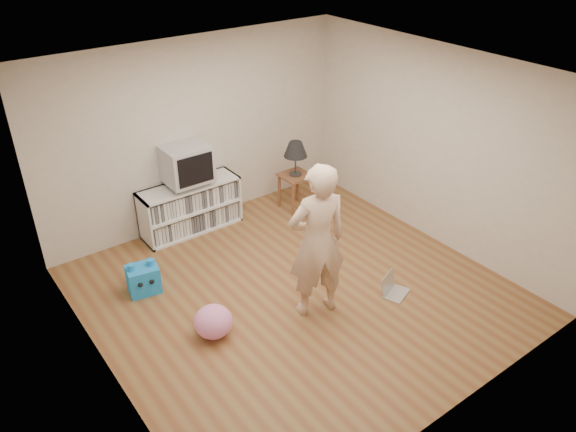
# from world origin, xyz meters

# --- Properties ---
(ground) EXTENTS (4.50, 4.50, 0.00)m
(ground) POSITION_xyz_m (0.00, 0.00, 0.00)
(ground) COLOR brown
(ground) RESTS_ON ground
(walls) EXTENTS (4.52, 4.52, 2.60)m
(walls) POSITION_xyz_m (0.00, 0.00, 1.30)
(walls) COLOR silver
(walls) RESTS_ON ground
(ceiling) EXTENTS (4.50, 4.50, 0.01)m
(ceiling) POSITION_xyz_m (0.00, 0.00, 2.60)
(ceiling) COLOR white
(ceiling) RESTS_ON walls
(media_unit) EXTENTS (1.40, 0.45, 0.70)m
(media_unit) POSITION_xyz_m (-0.30, 2.04, 0.35)
(media_unit) COLOR white
(media_unit) RESTS_ON ground
(dvd_deck) EXTENTS (0.45, 0.35, 0.07)m
(dvd_deck) POSITION_xyz_m (-0.30, 2.02, 0.73)
(dvd_deck) COLOR gray
(dvd_deck) RESTS_ON media_unit
(crt_tv) EXTENTS (0.60, 0.53, 0.50)m
(crt_tv) POSITION_xyz_m (-0.30, 2.02, 1.02)
(crt_tv) COLOR #B2B2B7
(crt_tv) RESTS_ON dvd_deck
(side_table) EXTENTS (0.42, 0.42, 0.55)m
(side_table) POSITION_xyz_m (1.24, 1.65, 0.42)
(side_table) COLOR brown
(side_table) RESTS_ON ground
(table_lamp) EXTENTS (0.34, 0.34, 0.52)m
(table_lamp) POSITION_xyz_m (1.24, 1.65, 0.94)
(table_lamp) COLOR #333333
(table_lamp) RESTS_ON side_table
(person) EXTENTS (0.75, 0.59, 1.82)m
(person) POSITION_xyz_m (-0.02, -0.38, 0.91)
(person) COLOR beige
(person) RESTS_ON ground
(laptop) EXTENTS (0.40, 0.36, 0.23)m
(laptop) POSITION_xyz_m (0.91, -0.69, 0.06)
(laptop) COLOR silver
(laptop) RESTS_ON ground
(playing_cards) EXTENTS (0.08, 0.10, 0.02)m
(playing_cards) POSITION_xyz_m (0.14, -0.01, 0.01)
(playing_cards) COLOR #3F63A9
(playing_cards) RESTS_ON ground
(plush_blue) EXTENTS (0.40, 0.36, 0.42)m
(plush_blue) POSITION_xyz_m (-1.44, 1.09, 0.18)
(plush_blue) COLOR #1789EF
(plush_blue) RESTS_ON ground
(plush_pink) EXTENTS (0.45, 0.45, 0.35)m
(plush_pink) POSITION_xyz_m (-1.16, -0.07, 0.18)
(plush_pink) COLOR #FC87CB
(plush_pink) RESTS_ON ground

